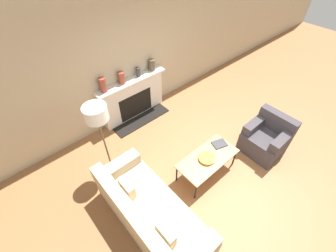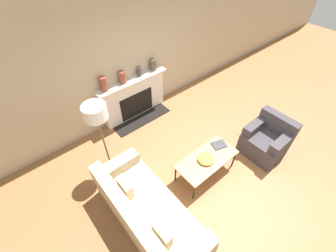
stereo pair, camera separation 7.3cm
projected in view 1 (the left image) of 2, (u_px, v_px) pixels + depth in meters
The scene contains 13 objects.
ground_plane at pixel (214, 171), 4.43m from camera, with size 18.00×18.00×0.00m, color #99663D.
wall_back at pixel (132, 56), 4.76m from camera, with size 18.00×0.06×2.90m.
fireplace at pixel (133, 99), 5.27m from camera, with size 1.72×0.59×1.01m.
couch at pixel (150, 214), 3.50m from camera, with size 0.86×2.06×0.80m.
armchair_near at pixel (266, 138), 4.60m from camera, with size 0.74×0.77×0.85m.
coffee_table at pixel (208, 159), 4.12m from camera, with size 1.17×0.56×0.45m.
bowl at pixel (207, 158), 4.05m from camera, with size 0.30×0.30×0.05m.
book at pixel (220, 144), 4.32m from camera, with size 0.31×0.27×0.02m.
floor_lamp at pixel (97, 119), 3.49m from camera, with size 0.37×0.37×1.62m.
mantel_vase_left at pixel (103, 85), 4.51m from camera, with size 0.14×0.14×0.31m.
mantel_vase_center_left at pixel (122, 78), 4.73m from camera, with size 0.14×0.14×0.26m.
mantel_vase_center_right at pixel (138, 72), 4.95m from camera, with size 0.10×0.10×0.21m.
mantel_vase_right at pixel (152, 65), 5.11m from camera, with size 0.15×0.15×0.26m.
Camera 1 is at (-2.35, -1.28, 3.76)m, focal length 24.00 mm.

